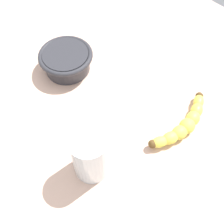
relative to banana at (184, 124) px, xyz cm
name	(u,v)px	position (x,y,z in cm)	size (l,w,h in cm)	color
wooden_tabletop	(92,147)	(-17.27, 10.68, -3.15)	(120.00, 120.00, 3.00)	beige
banana	(184,124)	(0.00, 0.00, 0.00)	(18.83, 5.83, 3.31)	#E8E34A
smoothie_glass	(90,155)	(-20.58, 6.74, 4.38)	(7.03, 7.03, 12.28)	silver
ceramic_bowl	(66,60)	(-7.63, 31.09, 1.48)	(13.32, 13.32, 5.28)	#2D2D33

